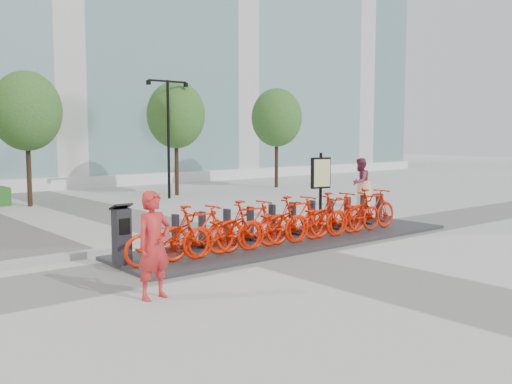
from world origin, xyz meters
TOP-DOWN VIEW (x-y plane):
  - ground at (0.00, 0.00)m, footprint 120.00×120.00m
  - glass_building at (14.00, 26.00)m, footprint 32.00×16.00m
  - tree_1 at (-1.50, 12.00)m, footprint 2.60×2.60m
  - tree_2 at (5.00, 12.00)m, footprint 2.60×2.60m
  - tree_3 at (11.00, 12.00)m, footprint 2.60×2.60m
  - streetlamp at (4.00, 11.00)m, footprint 2.00×0.20m
  - dock_pad at (1.30, 0.30)m, footprint 9.60×2.40m
  - dock_rail_posts at (1.36, 0.77)m, footprint 8.02×0.50m
  - bike_0 at (-2.60, -0.05)m, footprint 1.99×0.69m
  - bike_1 at (-1.88, -0.05)m, footprint 1.93×0.55m
  - bike_2 at (-1.16, -0.05)m, footprint 1.99×0.69m
  - bike_3 at (-0.44, -0.05)m, footprint 1.93×0.55m
  - bike_4 at (0.28, -0.05)m, footprint 1.99×0.69m
  - bike_5 at (1.00, -0.05)m, footprint 1.93×0.55m
  - bike_6 at (1.72, -0.05)m, footprint 1.99×0.69m
  - bike_7 at (2.44, -0.05)m, footprint 1.93×0.55m
  - bike_8 at (3.16, -0.05)m, footprint 1.99×0.69m
  - bike_9 at (3.88, -0.05)m, footprint 1.93×0.55m
  - kiosk at (-3.39, 0.44)m, footprint 0.39×0.33m
  - worker_red at (-3.96, -1.89)m, footprint 0.71×0.52m
  - pedestrian at (8.04, 3.90)m, footprint 1.03×0.88m
  - construction_barrel at (8.15, 3.81)m, footprint 0.60×0.60m
  - map_sign at (4.41, 2.44)m, footprint 0.71×0.24m

SIDE VIEW (x-z plane):
  - ground at x=0.00m, z-range 0.00..0.00m
  - dock_pad at x=1.30m, z-range 0.00..0.08m
  - construction_barrel at x=8.15m, z-range 0.00..1.01m
  - dock_rail_posts at x=1.36m, z-range 0.08..0.93m
  - bike_0 at x=-2.60m, z-range 0.08..1.13m
  - bike_2 at x=-1.16m, z-range 0.08..1.13m
  - bike_4 at x=0.28m, z-range 0.08..1.13m
  - bike_6 at x=1.72m, z-range 0.08..1.13m
  - bike_8 at x=3.16m, z-range 0.08..1.13m
  - bike_1 at x=-1.88m, z-range 0.08..1.24m
  - bike_3 at x=-0.44m, z-range 0.08..1.24m
  - bike_5 at x=1.00m, z-range 0.08..1.24m
  - bike_7 at x=2.44m, z-range 0.08..1.24m
  - bike_9 at x=3.88m, z-range 0.08..1.24m
  - kiosk at x=-3.39m, z-range 0.05..1.31m
  - worker_red at x=-3.96m, z-range 0.00..1.80m
  - pedestrian at x=8.04m, z-range 0.00..1.85m
  - map_sign at x=4.41m, z-range 0.35..2.50m
  - streetlamp at x=4.00m, z-range 0.63..5.63m
  - tree_1 at x=-1.50m, z-range 1.04..6.14m
  - tree_2 at x=5.00m, z-range 1.04..6.14m
  - tree_3 at x=11.00m, z-range 1.04..6.14m
  - glass_building at x=14.00m, z-range 0.00..24.00m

